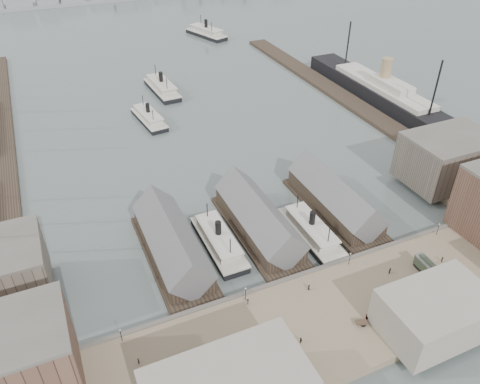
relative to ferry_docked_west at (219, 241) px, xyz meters
name	(u,v)px	position (x,y,z in m)	size (l,w,h in m)	color
ground	(286,269)	(13.00, -15.51, -2.21)	(900.00, 900.00, 0.00)	#4F5C5B
quay	(327,321)	(13.00, -35.51, -1.21)	(180.00, 30.00, 2.00)	#7E6D55
seawall	(295,279)	(13.00, -20.71, -1.06)	(180.00, 1.20, 2.30)	#59544C
west_wharf	(1,149)	(-55.00, 84.49, -1.41)	(10.00, 220.00, 1.60)	#2D231C
east_wharf	(340,95)	(91.00, 74.49, -1.41)	(10.00, 180.00, 1.60)	#2D231C
ferry_shed_west	(172,244)	(-13.00, 1.37, 2.43)	(14.00, 42.00, 12.60)	#2D231C
ferry_shed_center	(258,220)	(13.00, 1.37, 2.43)	(14.00, 42.00, 12.60)	#2D231C
ferry_shed_east	(335,198)	(39.00, 1.37, 2.43)	(14.00, 42.00, 12.60)	#2D231C
warehouse_east_back	(448,159)	(81.00, -0.51, 7.29)	(28.00, 20.00, 15.00)	#60564C
street_bldg_center	(436,313)	(33.00, -47.51, 4.79)	(24.00, 16.00, 10.00)	gray
lamp_post_far_w	(121,333)	(-32.00, -22.51, 2.50)	(0.44, 0.44, 3.92)	black
lamp_post_near_w	(246,291)	(-2.00, -22.51, 2.50)	(0.44, 0.44, 3.92)	black
lamp_post_near_e	(350,257)	(28.00, -22.51, 2.50)	(0.44, 0.44, 3.92)	black
lamp_post_far_e	(439,227)	(58.00, -22.51, 2.50)	(0.44, 0.44, 3.92)	black
ferry_docked_west	(219,241)	(0.00, 0.00, 0.00)	(7.93, 26.43, 9.44)	black
ferry_docked_east	(311,231)	(26.00, -6.65, -0.01)	(7.88, 26.26, 9.38)	black
ferry_open_near	(149,117)	(2.63, 85.25, -0.12)	(10.27, 25.69, 8.93)	black
ferry_open_mid	(162,87)	(16.56, 113.63, 0.26)	(10.60, 30.04, 10.56)	black
ferry_open_far	(206,32)	(67.39, 189.14, 0.39)	(18.80, 32.51, 11.13)	black
ocean_steamer	(382,93)	(105.00, 62.59, 2.11)	(13.75, 100.51, 20.10)	black
tram	(430,271)	(44.16, -34.46, 1.66)	(3.29, 10.42, 3.66)	black
horse_cart_left	(201,352)	(-17.29, -32.83, 0.60)	(4.77, 2.01, 1.59)	black
horse_cart_center	(246,343)	(-7.56, -34.70, 0.64)	(4.98, 1.65, 1.72)	black
horse_cart_right	(367,318)	(20.84, -39.76, 0.63)	(4.88, 2.97, 1.68)	black
pedestrian_0	(139,361)	(-30.02, -29.63, 0.63)	(0.61, 0.45, 1.68)	black
pedestrian_1	(185,382)	(-22.69, -38.34, 0.59)	(0.78, 0.61, 1.60)	black
pedestrian_2	(248,302)	(-2.17, -24.15, 0.61)	(1.06, 0.61, 1.64)	black
pedestrian_3	(301,340)	(3.88, -38.89, 0.65)	(1.01, 0.42, 1.72)	black
pedestrian_4	(309,287)	(13.69, -25.97, 0.59)	(0.79, 0.51, 1.61)	black
pedestrian_5	(373,300)	(25.68, -35.82, 0.61)	(0.60, 0.44, 1.65)	black
pedestrian_6	(390,271)	(35.80, -29.55, 0.60)	(0.79, 0.62, 1.63)	black
pedestrian_7	(444,277)	(46.85, -37.02, 0.59)	(1.03, 0.59, 1.60)	black
pedestrian_8	(442,259)	(51.16, -31.72, 0.62)	(0.98, 0.41, 1.67)	black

